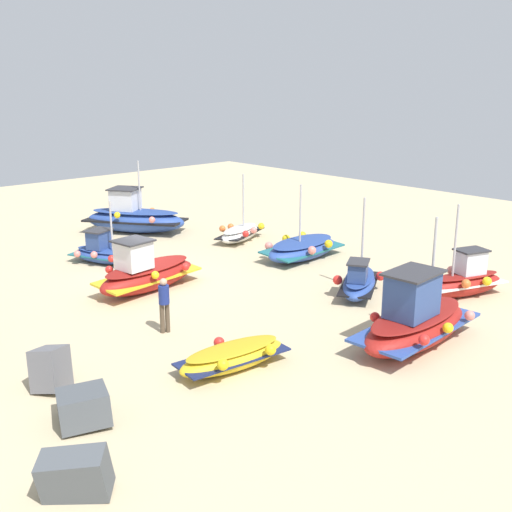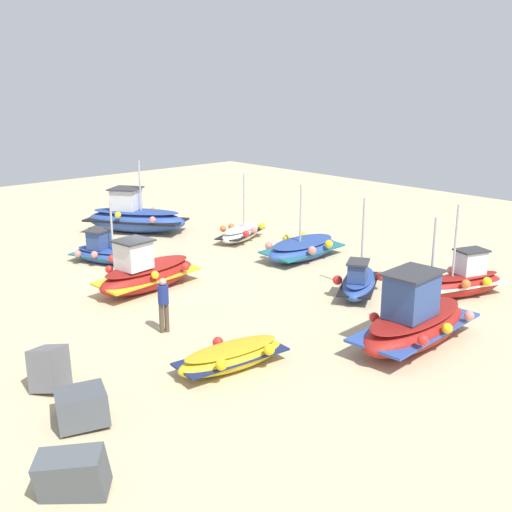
{
  "view_description": "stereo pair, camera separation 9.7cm",
  "coord_description": "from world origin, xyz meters",
  "views": [
    {
      "loc": [
        -18.82,
        12.35,
        7.27
      ],
      "look_at": [
        -2.34,
        -2.98,
        0.9
      ],
      "focal_mm": 43.81,
      "sensor_mm": 36.0,
      "label": 1
    },
    {
      "loc": [
        -18.88,
        12.27,
        7.27
      ],
      "look_at": [
        -2.34,
        -2.98,
        0.9
      ],
      "focal_mm": 43.81,
      "sensor_mm": 36.0,
      "label": 2
    }
  ],
  "objects": [
    {
      "name": "fishing_boat_1",
      "position": [
        7.28,
        -3.76,
        0.73
      ],
      "size": [
        5.27,
        4.47,
        3.56
      ],
      "rotation": [
        0.0,
        0.0,
        0.6
      ],
      "color": "#2D4C9E",
      "rests_on": "ground_plane"
    },
    {
      "name": "ground_plane",
      "position": [
        0.0,
        0.0,
        0.0
      ],
      "size": [
        50.58,
        50.58,
        0.0
      ],
      "primitive_type": "plane",
      "color": "#C6B289"
    },
    {
      "name": "fishing_boat_7",
      "position": [
        2.47,
        -6.45,
        0.36
      ],
      "size": [
        2.24,
        3.24,
        3.09
      ],
      "rotation": [
        0.0,
        0.0,
        1.96
      ],
      "color": "white",
      "rests_on": "ground_plane"
    },
    {
      "name": "fishing_boat_6",
      "position": [
        -1.6,
        -6.35,
        0.44
      ],
      "size": [
        2.3,
        4.04,
        3.22
      ],
      "rotation": [
        0.0,
        0.0,
        4.78
      ],
      "color": "#2D4C9E",
      "rests_on": "ground_plane"
    },
    {
      "name": "fishing_boat_8",
      "position": [
        3.51,
        0.08,
        0.43
      ],
      "size": [
        3.26,
        2.29,
        2.61
      ],
      "rotation": [
        0.0,
        0.0,
        0.4
      ],
      "color": "#2D4C9E",
      "rests_on": "ground_plane"
    },
    {
      "name": "fishing_boat_5",
      "position": [
        -8.64,
        -6.99,
        0.56
      ],
      "size": [
        2.14,
        3.42,
        3.31
      ],
      "rotation": [
        0.0,
        0.0,
        4.37
      ],
      "color": "maroon",
      "rests_on": "ground_plane"
    },
    {
      "name": "fishing_boat_4",
      "position": [
        -0.64,
        0.77,
        0.64
      ],
      "size": [
        1.95,
        4.29,
        2.01
      ],
      "rotation": [
        0.0,
        0.0,
        1.7
      ],
      "color": "maroon",
      "rests_on": "ground_plane"
    },
    {
      "name": "fishing_boat_0",
      "position": [
        -9.86,
        -2.14,
        0.71
      ],
      "size": [
        2.31,
        4.66,
        3.59
      ],
      "rotation": [
        0.0,
        0.0,
        1.62
      ],
      "color": "maroon",
      "rests_on": "ground_plane"
    },
    {
      "name": "person_walking",
      "position": [
        -4.29,
        2.53,
        0.98
      ],
      "size": [
        0.32,
        0.32,
        1.69
      ],
      "rotation": [
        0.0,
        0.0,
        2.82
      ],
      "color": "brown",
      "rests_on": "ground_plane"
    },
    {
      "name": "fishing_boat_3",
      "position": [
        -7.51,
        2.64,
        0.34
      ],
      "size": [
        1.67,
        3.25,
        0.72
      ],
      "rotation": [
        0.0,
        0.0,
        1.46
      ],
      "color": "gold",
      "rests_on": "ground_plane"
    },
    {
      "name": "fishing_boat_2",
      "position": [
        -6.07,
        -4.45,
        0.45
      ],
      "size": [
        2.58,
        3.28,
        3.35
      ],
      "rotation": [
        0.0,
        0.0,
        2.11
      ],
      "color": "#2D4C9E",
      "rests_on": "ground_plane"
    }
  ]
}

